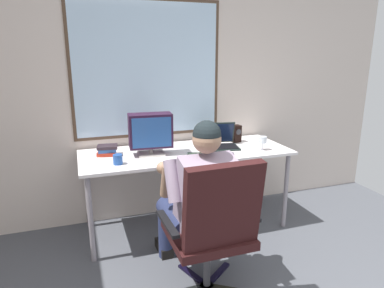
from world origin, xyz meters
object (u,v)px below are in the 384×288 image
object	(u,v)px
office_chair	(215,224)
desk_speaker	(236,134)
wine_glass	(263,141)
cd_case	(195,155)
crt_monitor	(150,131)
coffee_mug	(118,159)
desk	(186,157)
book_stack	(107,150)
person_seated	(199,197)
laptop	(218,141)

from	to	relation	value
office_chair	desk_speaker	xyz separation A→B (m)	(0.71, 1.16, 0.29)
office_chair	desk_speaker	distance (m)	1.39
wine_glass	cd_case	xyz separation A→B (m)	(-0.64, 0.04, -0.09)
office_chair	crt_monitor	world-z (taller)	crt_monitor
coffee_mug	desk_speaker	bearing A→B (deg)	15.35
desk	book_stack	bearing A→B (deg)	171.36
person_seated	wine_glass	distance (m)	1.01
book_stack	wine_glass	bearing A→B (deg)	-12.25
laptop	book_stack	bearing A→B (deg)	176.98
laptop	wine_glass	bearing A→B (deg)	-35.73
crt_monitor	laptop	world-z (taller)	crt_monitor
book_stack	laptop	bearing A→B (deg)	-3.02
desk	wine_glass	xyz separation A→B (m)	(0.67, -0.19, 0.15)
book_stack	cd_case	bearing A→B (deg)	-19.47
office_chair	wine_glass	bearing A→B (deg)	45.20
cd_case	coffee_mug	xyz separation A→B (m)	(-0.67, -0.03, 0.04)
person_seated	crt_monitor	world-z (taller)	person_seated
desk_speaker	coffee_mug	distance (m)	1.26
desk	crt_monitor	distance (m)	0.42
person_seated	book_stack	size ratio (longest dim) A/B	6.28
wine_glass	book_stack	world-z (taller)	wine_glass
desk	office_chair	size ratio (longest dim) A/B	1.88
desk	desk_speaker	distance (m)	0.61
desk	person_seated	size ratio (longest dim) A/B	1.56
desk_speaker	cd_case	xyz separation A→B (m)	(-0.54, -0.30, -0.08)
desk	office_chair	distance (m)	1.03
crt_monitor	book_stack	xyz separation A→B (m)	(-0.37, 0.11, -0.16)
crt_monitor	cd_case	size ratio (longest dim) A/B	2.20
wine_glass	office_chair	bearing A→B (deg)	-134.80
desk_speaker	cd_case	distance (m)	0.63
wine_glass	coffee_mug	world-z (taller)	wine_glass
laptop	desk	bearing A→B (deg)	-171.35
laptop	cd_case	bearing A→B (deg)	-146.30
crt_monitor	book_stack	size ratio (longest dim) A/B	1.98
office_chair	person_seated	size ratio (longest dim) A/B	0.83
laptop	desk_speaker	bearing A→B (deg)	22.84
book_stack	coffee_mug	distance (m)	0.29
person_seated	crt_monitor	bearing A→B (deg)	103.98
person_seated	laptop	xyz separation A→B (m)	(0.48, 0.79, 0.19)
desk	wine_glass	distance (m)	0.72
person_seated	wine_glass	bearing A→B (deg)	33.42
office_chair	laptop	xyz separation A→B (m)	(0.48, 1.06, 0.26)
person_seated	cd_case	xyz separation A→B (m)	(0.18, 0.58, 0.13)
person_seated	desk_speaker	world-z (taller)	person_seated
office_chair	laptop	world-z (taller)	office_chair
desk	desk_speaker	xyz separation A→B (m)	(0.57, 0.15, 0.15)
office_chair	cd_case	size ratio (longest dim) A/B	5.79
desk	cd_case	xyz separation A→B (m)	(0.03, -0.15, 0.06)
crt_monitor	desk_speaker	size ratio (longest dim) A/B	2.24
office_chair	book_stack	size ratio (longest dim) A/B	5.23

